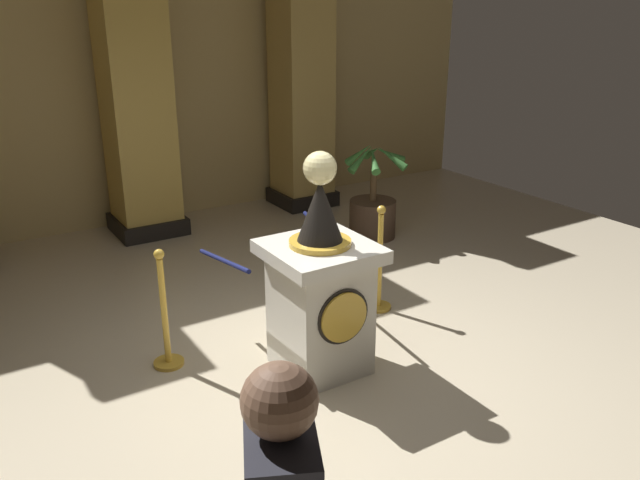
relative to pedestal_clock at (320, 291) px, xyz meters
The scene contains 9 objects.
ground_plane 0.68m from the pedestal_clock, 140.66° to the right, with size 10.60×10.60×0.00m, color beige.
back_wall 4.61m from the pedestal_clock, 91.42° to the left, with size 10.60×0.16×3.92m, color tan.
pedestal_clock is the anchor object (origin of this frame).
stanchion_near 1.22m from the pedestal_clock, 30.42° to the left, with size 0.24×0.24×1.01m.
stanchion_far 1.25m from the pedestal_clock, 145.83° to the left, with size 0.24×0.24×0.98m.
velvet_rope 0.65m from the pedestal_clock, 88.98° to the left, with size 1.08×1.05×0.22m.
column_right 4.57m from the pedestal_clock, 61.13° to the left, with size 0.80×0.80×3.76m.
column_centre_rear 4.04m from the pedestal_clock, 91.63° to the left, with size 0.84×0.84×3.76m.
potted_palm_right 3.10m from the pedestal_clock, 45.98° to the left, with size 0.82×0.74×1.18m.
Camera 1 is at (-2.27, -3.69, 2.73)m, focal length 36.60 mm.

